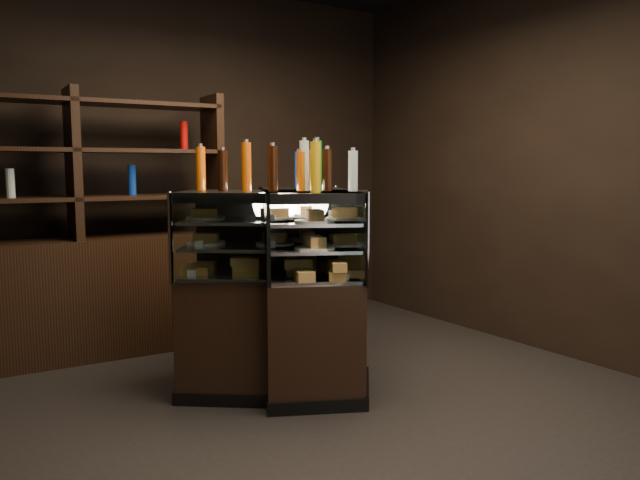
% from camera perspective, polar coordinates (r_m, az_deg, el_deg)
% --- Properties ---
extents(ground, '(5.00, 5.00, 0.00)m').
position_cam_1_polar(ground, '(3.48, -3.21, -17.56)').
color(ground, black).
rests_on(ground, ground).
extents(room_shell, '(5.02, 5.02, 3.01)m').
position_cam_1_polar(room_shell, '(3.21, -3.44, 15.87)').
color(room_shell, black).
rests_on(room_shell, ground).
extents(display_case, '(1.44, 1.32, 1.29)m').
position_cam_1_polar(display_case, '(4.08, -2.60, -7.38)').
color(display_case, black).
rests_on(display_case, ground).
extents(food_display, '(1.08, 1.07, 0.40)m').
position_cam_1_polar(food_display, '(3.98, -2.61, 0.25)').
color(food_display, gold).
rests_on(food_display, display_case).
extents(bottles_top, '(0.92, 0.93, 0.30)m').
position_cam_1_polar(bottles_top, '(3.96, -2.70, 6.60)').
color(bottles_top, '#147223').
rests_on(bottles_top, display_case).
extents(potted_conifer, '(0.31, 0.31, 0.67)m').
position_cam_1_polar(potted_conifer, '(4.73, -0.77, -6.06)').
color(potted_conifer, black).
rests_on(potted_conifer, ground).
extents(back_shelving, '(2.22, 0.51, 2.00)m').
position_cam_1_polar(back_shelving, '(4.97, -21.22, -3.22)').
color(back_shelving, black).
rests_on(back_shelving, ground).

